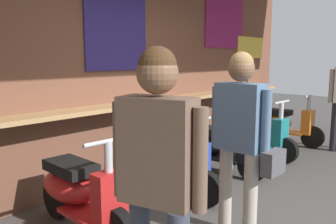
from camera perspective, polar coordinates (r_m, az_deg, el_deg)
ground_plane at (r=3.66m, az=12.01°, el=-17.54°), size 25.52×25.52×0.00m
market_stall_facade at (r=4.45m, az=-8.30°, el=12.06°), size 9.12×2.78×3.30m
scooter_red at (r=3.41m, az=-14.53°, el=-12.56°), size 0.47×1.40×0.97m
scooter_blue at (r=4.14m, az=-0.72°, el=-8.39°), size 0.50×1.40×0.97m
scooter_black at (r=4.97m, az=7.67°, el=-5.56°), size 0.48×1.40×0.97m
scooter_teal at (r=5.93m, az=13.76°, el=-3.40°), size 0.47×1.40×0.97m
scooter_orange at (r=6.97m, az=18.24°, el=-1.79°), size 0.46×1.40×0.97m
shopper_with_handbag at (r=3.06m, az=11.95°, el=-2.63°), size 0.26×0.66×1.67m
shopper_passing at (r=1.91m, az=-1.69°, el=-8.79°), size 0.30×0.56×1.68m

